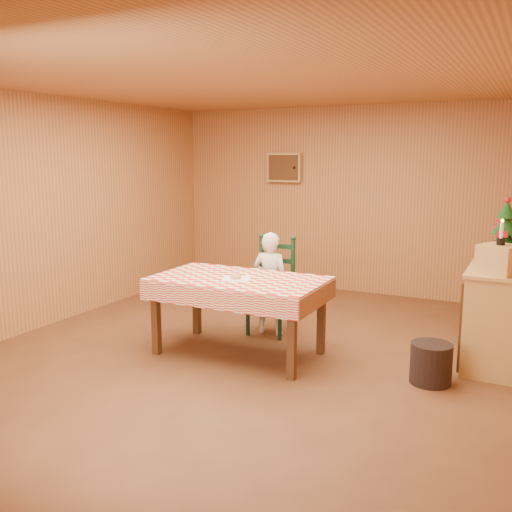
{
  "coord_description": "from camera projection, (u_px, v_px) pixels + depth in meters",
  "views": [
    {
      "loc": [
        2.48,
        -4.78,
        1.96
      ],
      "look_at": [
        0.0,
        0.2,
        0.95
      ],
      "focal_mm": 40.0,
      "sensor_mm": 36.0,
      "label": 1
    }
  ],
  "objects": [
    {
      "name": "napkin",
      "position": [
        236.0,
        279.0,
        5.46
      ],
      "size": [
        0.33,
        0.33,
        0.0
      ],
      "primitive_type": "cube",
      "rotation": [
        0.0,
        0.0,
        0.34
      ],
      "color": "white",
      "rests_on": "dining_table"
    },
    {
      "name": "candle_set",
      "position": [
        501.0,
        238.0,
        4.87
      ],
      "size": [
        0.07,
        0.07,
        0.22
      ],
      "color": "black",
      "rests_on": "crate"
    },
    {
      "name": "ladder_chair",
      "position": [
        273.0,
        288.0,
        6.24
      ],
      "size": [
        0.44,
        0.4,
        1.08
      ],
      "color": "black",
      "rests_on": "ground"
    },
    {
      "name": "dining_table",
      "position": [
        239.0,
        286.0,
        5.52
      ],
      "size": [
        1.66,
        0.96,
        0.77
      ],
      "color": "#502E15",
      "rests_on": "ground"
    },
    {
      "name": "crate",
      "position": [
        499.0,
        259.0,
        4.91
      ],
      "size": [
        0.4,
        0.4,
        0.25
      ],
      "primitive_type": "cube",
      "rotation": [
        0.0,
        0.0,
        -0.42
      ],
      "color": "tan",
      "rests_on": "shelf_unit"
    },
    {
      "name": "cabin_walls",
      "position": [
        270.0,
        166.0,
        5.79
      ],
      "size": [
        5.1,
        6.05,
        2.65
      ],
      "color": "#B37540",
      "rests_on": "ground"
    },
    {
      "name": "seated_child",
      "position": [
        270.0,
        283.0,
        6.18
      ],
      "size": [
        0.41,
        0.27,
        1.12
      ],
      "primitive_type": "imported",
      "rotation": [
        0.0,
        0.0,
        3.14
      ],
      "color": "silver",
      "rests_on": "ground"
    },
    {
      "name": "flower_arrangement",
      "position": [
        501.0,
        238.0,
        5.75
      ],
      "size": [
        0.21,
        0.21,
        0.37
      ],
      "primitive_type": "imported",
      "rotation": [
        0.0,
        0.0,
        -0.01
      ],
      "color": "#B2101A",
      "rests_on": "shelf_unit"
    },
    {
      "name": "storage_bin",
      "position": [
        431.0,
        363.0,
        4.89
      ],
      "size": [
        0.39,
        0.39,
        0.35
      ],
      "primitive_type": "cylinder",
      "rotation": [
        0.0,
        0.0,
        0.1
      ],
      "color": "black",
      "rests_on": "ground"
    },
    {
      "name": "ground",
      "position": [
        247.0,
        353.0,
        5.65
      ],
      "size": [
        6.0,
        6.0,
        0.0
      ],
      "primitive_type": "plane",
      "color": "brown",
      "rests_on": "ground"
    },
    {
      "name": "christmas_tree",
      "position": [
        505.0,
        232.0,
        5.45
      ],
      "size": [
        0.34,
        0.34,
        0.62
      ],
      "color": "#502E15",
      "rests_on": "shelf_unit"
    },
    {
      "name": "shelf_unit",
      "position": [
        497.0,
        314.0,
        5.37
      ],
      "size": [
        0.54,
        1.24,
        0.93
      ],
      "color": "tan",
      "rests_on": "ground"
    },
    {
      "name": "donut",
      "position": [
        236.0,
        277.0,
        5.46
      ],
      "size": [
        0.11,
        0.11,
        0.04
      ],
      "primitive_type": "torus",
      "rotation": [
        0.0,
        0.0,
        0.07
      ],
      "color": "#D99B4D",
      "rests_on": "napkin"
    }
  ]
}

